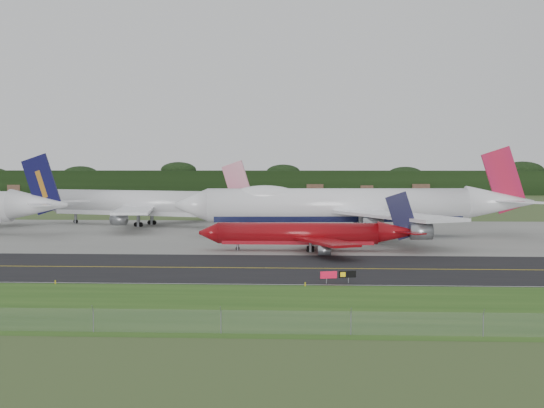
% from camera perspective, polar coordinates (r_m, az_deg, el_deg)
% --- Properties ---
extents(ground, '(600.00, 600.00, 0.00)m').
position_cam_1_polar(ground, '(118.10, 1.85, -4.59)').
color(ground, '#405427').
rests_on(ground, ground).
extents(grass_verge, '(400.00, 30.00, 0.01)m').
position_cam_1_polar(grass_verge, '(83.56, 1.35, -7.79)').
color(grass_verge, '#264F17').
rests_on(grass_verge, ground).
extents(taxiway, '(400.00, 32.00, 0.02)m').
position_cam_1_polar(taxiway, '(114.14, 1.81, -4.86)').
color(taxiway, black).
rests_on(taxiway, ground).
extents(apron, '(400.00, 78.00, 0.01)m').
position_cam_1_polar(apron, '(168.78, 2.21, -2.28)').
color(apron, slate).
rests_on(apron, ground).
extents(taxiway_centreline, '(400.00, 0.40, 0.00)m').
position_cam_1_polar(taxiway_centreline, '(114.14, 1.81, -4.85)').
color(taxiway_centreline, yellow).
rests_on(taxiway_centreline, taxiway).
extents(taxiway_edge_line, '(400.00, 0.25, 0.00)m').
position_cam_1_polar(taxiway_edge_line, '(98.81, 1.61, -6.08)').
color(taxiway_edge_line, silver).
rests_on(taxiway_edge_line, taxiway).
extents(perimeter_fence, '(320.00, 0.10, 320.00)m').
position_cam_1_polar(perimeter_fence, '(70.60, 1.03, -8.91)').
color(perimeter_fence, slate).
rests_on(perimeter_fence, ground).
extents(horizon_treeline, '(700.00, 25.00, 12.00)m').
position_cam_1_polar(horizon_treeline, '(390.93, 2.68, 1.56)').
color(horizon_treeline, black).
rests_on(horizon_treeline, ground).
extents(jet_ba_747, '(77.73, 64.19, 19.53)m').
position_cam_1_polar(jet_ba_747, '(163.53, 5.93, -0.13)').
color(jet_ba_747, white).
rests_on(jet_ba_747, ground).
extents(jet_red_737, '(39.84, 32.64, 10.80)m').
position_cam_1_polar(jet_red_737, '(136.58, 2.88, -2.29)').
color(jet_red_737, maroon).
rests_on(jet_red_737, ground).
extents(jet_star_tail, '(61.55, 50.25, 16.53)m').
position_cam_1_polar(jet_star_tail, '(193.99, -9.59, 0.01)').
color(jet_star_tail, silver).
rests_on(jet_star_tail, ground).
extents(taxiway_sign, '(4.73, 1.53, 1.62)m').
position_cam_1_polar(taxiway_sign, '(100.15, 5.00, -5.33)').
color(taxiway_sign, slate).
rests_on(taxiway_sign, ground).
extents(edge_marker_left, '(0.16, 0.16, 0.50)m').
position_cam_1_polar(edge_marker_left, '(103.34, -16.00, -5.67)').
color(edge_marker_left, yellow).
rests_on(edge_marker_left, ground).
extents(edge_marker_center, '(0.16, 0.16, 0.50)m').
position_cam_1_polar(edge_marker_center, '(97.76, 2.52, -6.05)').
color(edge_marker_center, yellow).
rests_on(edge_marker_center, ground).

